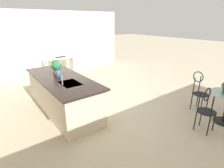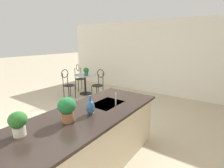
{
  "view_description": "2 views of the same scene",
  "coord_description": "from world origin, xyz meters",
  "px_view_note": "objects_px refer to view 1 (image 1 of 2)",
  "views": [
    {
      "loc": [
        -3.85,
        2.37,
        2.28
      ],
      "look_at": [
        -0.99,
        0.2,
        0.97
      ],
      "focal_mm": 28.09,
      "sensor_mm": 36.0,
      "label": 1
    },
    {
      "loc": [
        1.99,
        2.53,
        1.96
      ],
      "look_at": [
        -1.68,
        -0.05,
        0.84
      ],
      "focal_mm": 27.78,
      "sensor_mm": 36.0,
      "label": 2
    }
  ],
  "objects_px": {
    "keyboard": "(60,57)",
    "potted_plant_counter_near": "(56,68)",
    "chair_toward_desk": "(199,90)",
    "writing_desk": "(59,63)",
    "chair_by_island": "(206,108)",
    "vase_on_counter": "(58,74)",
    "potted_plant_counter_far": "(55,64)"
  },
  "relations": [
    {
      "from": "keyboard",
      "to": "potted_plant_counter_near",
      "type": "relative_size",
      "value": 1.31
    },
    {
      "from": "chair_toward_desk",
      "to": "writing_desk",
      "type": "xyz_separation_m",
      "value": [
        5.5,
        1.67,
        -0.06
      ]
    },
    {
      "from": "chair_by_island",
      "to": "vase_on_counter",
      "type": "height_order",
      "value": "vase_on_counter"
    },
    {
      "from": "chair_toward_desk",
      "to": "writing_desk",
      "type": "height_order",
      "value": "chair_toward_desk"
    },
    {
      "from": "keyboard",
      "to": "vase_on_counter",
      "type": "bearing_deg",
      "value": 158.0
    },
    {
      "from": "chair_toward_desk",
      "to": "vase_on_counter",
      "type": "distance_m",
      "value": 3.65
    },
    {
      "from": "writing_desk",
      "to": "potted_plant_counter_near",
      "type": "relative_size",
      "value": 3.58
    },
    {
      "from": "chair_by_island",
      "to": "writing_desk",
      "type": "distance_m",
      "value": 6.15
    },
    {
      "from": "chair_by_island",
      "to": "potted_plant_counter_near",
      "type": "relative_size",
      "value": 3.11
    },
    {
      "from": "keyboard",
      "to": "chair_by_island",
      "type": "bearing_deg",
      "value": -173.53
    },
    {
      "from": "chair_toward_desk",
      "to": "potted_plant_counter_near",
      "type": "bearing_deg",
      "value": 49.45
    },
    {
      "from": "chair_by_island",
      "to": "potted_plant_counter_near",
      "type": "height_order",
      "value": "potted_plant_counter_near"
    },
    {
      "from": "potted_plant_counter_far",
      "to": "vase_on_counter",
      "type": "bearing_deg",
      "value": 163.78
    },
    {
      "from": "writing_desk",
      "to": "chair_toward_desk",
      "type": "bearing_deg",
      "value": -163.12
    },
    {
      "from": "chair_by_island",
      "to": "keyboard",
      "type": "distance_m",
      "value": 6.16
    },
    {
      "from": "chair_toward_desk",
      "to": "writing_desk",
      "type": "relative_size",
      "value": 0.87
    },
    {
      "from": "writing_desk",
      "to": "potted_plant_counter_far",
      "type": "height_order",
      "value": "potted_plant_counter_far"
    },
    {
      "from": "potted_plant_counter_near",
      "to": "keyboard",
      "type": "bearing_deg",
      "value": -22.84
    },
    {
      "from": "writing_desk",
      "to": "vase_on_counter",
      "type": "relative_size",
      "value": 4.17
    },
    {
      "from": "writing_desk",
      "to": "potted_plant_counter_near",
      "type": "height_order",
      "value": "potted_plant_counter_near"
    },
    {
      "from": "chair_by_island",
      "to": "keyboard",
      "type": "height_order",
      "value": "chair_by_island"
    },
    {
      "from": "potted_plant_counter_near",
      "to": "chair_by_island",
      "type": "bearing_deg",
      "value": -146.94
    },
    {
      "from": "keyboard",
      "to": "potted_plant_counter_far",
      "type": "bearing_deg",
      "value": 156.04
    },
    {
      "from": "potted_plant_counter_far",
      "to": "vase_on_counter",
      "type": "xyz_separation_m",
      "value": [
        -0.9,
        0.26,
        -0.05
      ]
    },
    {
      "from": "potted_plant_counter_far",
      "to": "vase_on_counter",
      "type": "height_order",
      "value": "vase_on_counter"
    },
    {
      "from": "vase_on_counter",
      "to": "writing_desk",
      "type": "bearing_deg",
      "value": -20.65
    },
    {
      "from": "potted_plant_counter_near",
      "to": "vase_on_counter",
      "type": "distance_m",
      "value": 0.37
    },
    {
      "from": "chair_toward_desk",
      "to": "writing_desk",
      "type": "bearing_deg",
      "value": 16.88
    },
    {
      "from": "potted_plant_counter_near",
      "to": "vase_on_counter",
      "type": "relative_size",
      "value": 1.16
    },
    {
      "from": "vase_on_counter",
      "to": "potted_plant_counter_far",
      "type": "bearing_deg",
      "value": -16.22
    },
    {
      "from": "writing_desk",
      "to": "keyboard",
      "type": "xyz_separation_m",
      "value": [
        0.02,
        -0.1,
        0.25
      ]
    },
    {
      "from": "keyboard",
      "to": "vase_on_counter",
      "type": "xyz_separation_m",
      "value": [
        -3.42,
        1.38,
        0.28
      ]
    }
  ]
}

